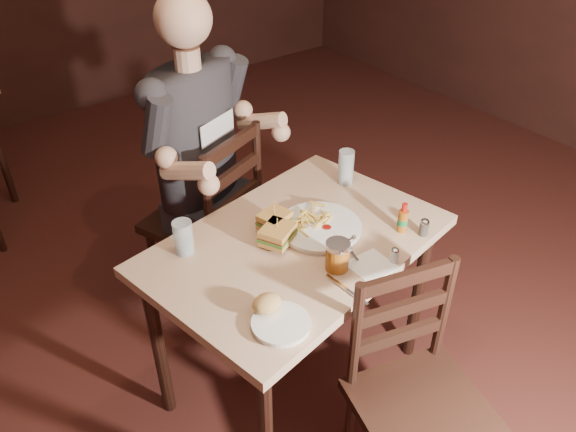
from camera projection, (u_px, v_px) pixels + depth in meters
room_shell at (320, 87)px, 1.60m from camera, size 7.00×7.00×7.00m
main_table at (296, 260)px, 2.10m from camera, size 1.19×0.91×0.77m
chair_far at (203, 219)px, 2.65m from camera, size 0.59×0.61×0.96m
chair_near at (423, 410)px, 1.83m from camera, size 0.52×0.55×0.90m
diner at (201, 119)px, 2.32m from camera, size 0.72×0.65×1.03m
dinner_plate at (319, 228)px, 2.09m from camera, size 0.36×0.36×0.02m
sandwich_left at (277, 229)px, 1.99m from camera, size 0.15×0.14×0.10m
sandwich_right at (274, 216)px, 2.06m from camera, size 0.13×0.12×0.10m
fries_pile at (312, 216)px, 2.11m from camera, size 0.27×0.21×0.04m
ketchup_dollop at (327, 227)px, 2.08m from camera, size 0.04×0.04×0.01m
glass_left at (183, 237)px, 1.96m from camera, size 0.08×0.08×0.13m
glass_right at (346, 167)px, 2.33m from camera, size 0.08×0.08×0.15m
hot_sauce at (403, 218)px, 2.06m from camera, size 0.04×0.04×0.12m
salt_shaker at (394, 256)px, 1.93m from camera, size 0.04×0.04×0.05m
pepper_shaker at (424, 228)px, 2.06m from camera, size 0.04×0.04×0.06m
syrup_dispenser at (337, 256)px, 1.89m from camera, size 0.10×0.10×0.11m
napkin at (371, 266)px, 1.93m from camera, size 0.14×0.13×0.00m
knife at (347, 289)px, 1.83m from camera, size 0.02×0.19×0.00m
fork at (349, 249)px, 2.00m from camera, size 0.05×0.14×0.00m
side_plate at (281, 325)px, 1.70m from camera, size 0.21×0.21×0.01m
bread_roll at (267, 304)px, 1.72m from camera, size 0.11×0.09×0.06m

